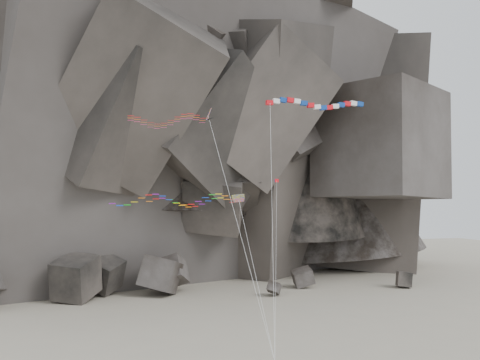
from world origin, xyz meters
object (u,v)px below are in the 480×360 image
object	(u,v)px
parafoil_kite	(172,200)
pennant_kite	(276,210)
banner_kite	(316,105)
delta_kite	(165,120)

from	to	relation	value
parafoil_kite	pennant_kite	xyz separation A→B (m)	(11.52, -1.98, -1.14)
parafoil_kite	pennant_kite	size ratio (longest dim) A/B	0.93
banner_kite	pennant_kite	distance (m)	12.56
parafoil_kite	banner_kite	bearing A→B (deg)	-4.08
delta_kite	pennant_kite	distance (m)	15.90
banner_kite	pennant_kite	size ratio (longest dim) A/B	1.53
banner_kite	parafoil_kite	distance (m)	19.19
pennant_kite	delta_kite	bearing A→B (deg)	155.68
banner_kite	parafoil_kite	xyz separation A→B (m)	(-15.46, 4.14, -10.59)
parafoil_kite	pennant_kite	distance (m)	11.74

